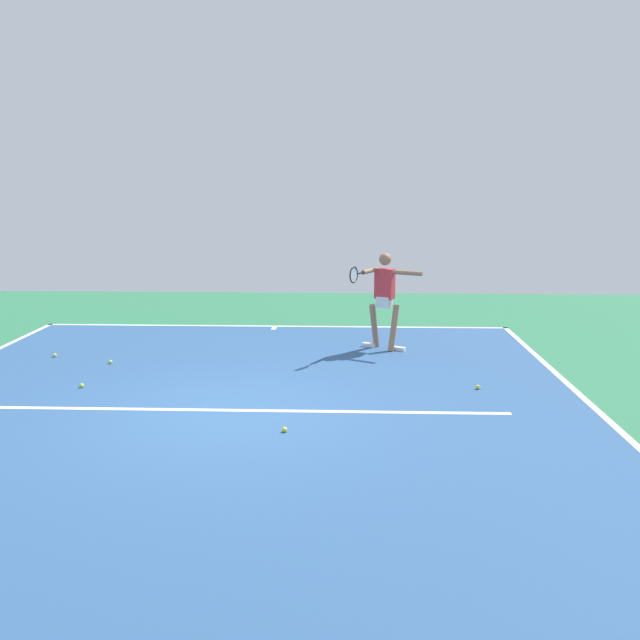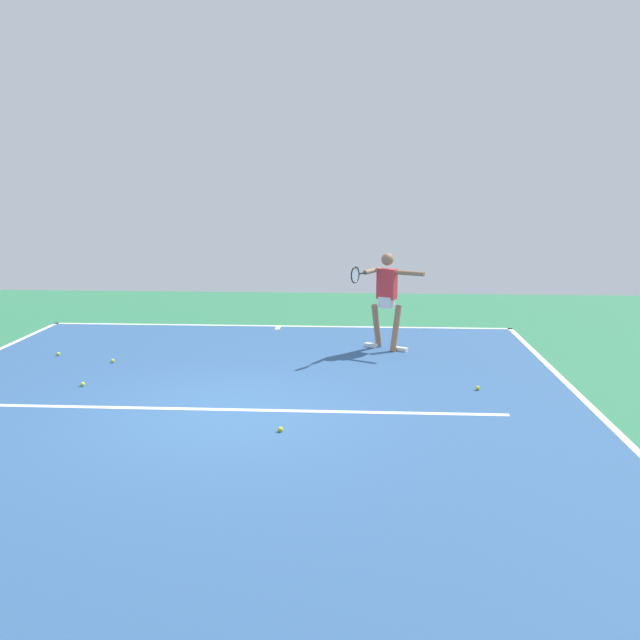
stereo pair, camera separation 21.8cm
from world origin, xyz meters
name	(u,v)px [view 1 (the left image)]	position (x,y,z in m)	size (l,w,h in m)	color
ground_plane	(232,413)	(0.00, 0.00, 0.00)	(20.55, 20.55, 0.00)	#2D754C
court_surface	(232,413)	(0.00, 0.00, 0.00)	(9.87, 11.42, 0.00)	#2D5484
court_line_baseline_near	(275,326)	(0.00, -5.66, 0.00)	(9.87, 0.10, 0.01)	white
court_line_sideline_left	(605,418)	(-4.88, 0.00, 0.00)	(0.10, 11.42, 0.01)	white
court_line_service	(233,410)	(0.00, -0.11, 0.00)	(7.40, 0.10, 0.01)	white
court_line_centre_mark	(274,328)	(0.00, -5.46, 0.00)	(0.10, 0.30, 0.01)	white
tennis_player	(384,294)	(-2.20, -3.67, 1.02)	(1.30, 1.11, 1.78)	#9E7051
tennis_ball_near_player	(110,362)	(2.46, -2.45, 0.03)	(0.07, 0.07, 0.07)	#C6E53D
tennis_ball_by_sideline	(478,387)	(-3.47, -1.21, 0.03)	(0.07, 0.07, 0.07)	yellow
tennis_ball_centre_court	(82,386)	(2.42, -1.07, 0.03)	(0.07, 0.07, 0.07)	#CCE033
tennis_ball_far_corner	(55,355)	(3.60, -2.87, 0.03)	(0.07, 0.07, 0.07)	#C6E53D
tennis_ball_by_baseline	(285,430)	(-0.76, 0.68, 0.03)	(0.07, 0.07, 0.07)	yellow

